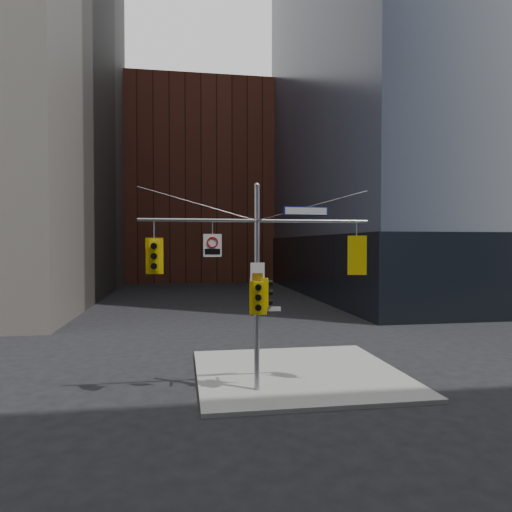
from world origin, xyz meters
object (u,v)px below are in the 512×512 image
object	(u,v)px
signal_assembly	(257,267)
traffic_light_east_arm	(356,255)
traffic_light_pole_front	(258,297)
traffic_light_pole_side	(266,293)
regulatory_sign_arm	(213,245)
traffic_light_west_arm	(154,256)
street_sign_blade	(306,211)

from	to	relation	value
signal_assembly	traffic_light_east_arm	size ratio (longest dim) A/B	5.76
traffic_light_east_arm	traffic_light_pole_front	distance (m)	3.87
traffic_light_pole_side	regulatory_sign_arm	bearing A→B (deg)	96.99
signal_assembly	traffic_light_pole_front	world-z (taller)	signal_assembly
traffic_light_west_arm	traffic_light_east_arm	size ratio (longest dim) A/B	0.88
traffic_light_pole_front	regulatory_sign_arm	bearing A→B (deg)	179.49
signal_assembly	traffic_light_east_arm	distance (m)	3.62
regulatory_sign_arm	traffic_light_west_arm	bearing A→B (deg)	175.72
traffic_light_west_arm	street_sign_blade	bearing A→B (deg)	-0.11
traffic_light_pole_front	regulatory_sign_arm	size ratio (longest dim) A/B	1.63
traffic_light_east_arm	regulatory_sign_arm	xyz separation A→B (m)	(-5.13, -0.02, 0.37)
signal_assembly	traffic_light_pole_front	size ratio (longest dim) A/B	6.34
traffic_light_east_arm	street_sign_blade	size ratio (longest dim) A/B	0.86
traffic_light_west_arm	regulatory_sign_arm	world-z (taller)	regulatory_sign_arm
traffic_light_pole_front	regulatory_sign_arm	distance (m)	2.35
signal_assembly	traffic_light_west_arm	distance (m)	3.48
traffic_light_west_arm	regulatory_sign_arm	xyz separation A→B (m)	(1.93, -0.03, 0.37)
street_sign_blade	traffic_light_pole_side	bearing A→B (deg)	175.85
traffic_light_east_arm	traffic_light_pole_side	distance (m)	3.52
traffic_light_east_arm	traffic_light_pole_front	xyz separation A→B (m)	(-3.60, -0.27, -1.40)
signal_assembly	traffic_light_east_arm	xyz separation A→B (m)	(3.60, 0.00, 0.38)
traffic_light_east_arm	traffic_light_pole_side	size ratio (longest dim) A/B	1.40
traffic_light_west_arm	traffic_light_pole_front	distance (m)	3.74
traffic_light_east_arm	traffic_light_pole_front	size ratio (longest dim) A/B	1.10
traffic_light_pole_front	traffic_light_east_arm	bearing A→B (deg)	12.91
signal_assembly	street_sign_blade	distance (m)	2.60
traffic_light_west_arm	street_sign_blade	distance (m)	5.42
traffic_light_pole_side	street_sign_blade	xyz separation A→B (m)	(1.42, 0.00, 2.83)
signal_assembly	traffic_light_west_arm	xyz separation A→B (m)	(-3.46, 0.01, 0.38)
traffic_light_pole_side	traffic_light_pole_front	bearing A→B (deg)	136.33
signal_assembly	regulatory_sign_arm	bearing A→B (deg)	-179.24
traffic_light_pole_side	traffic_light_pole_front	distance (m)	0.43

